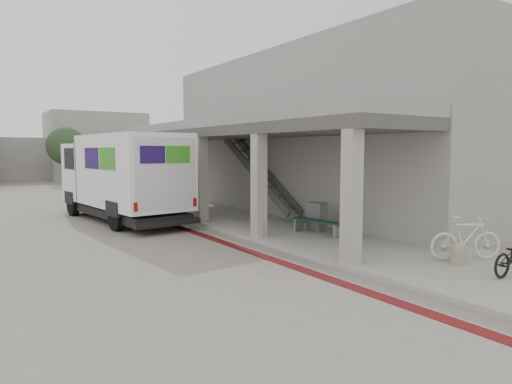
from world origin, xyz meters
TOP-DOWN VIEW (x-y plane):
  - ground at (0.00, 0.00)m, footprint 120.00×120.00m
  - bike_lane_stripe at (1.00, 2.00)m, footprint 0.35×40.00m
  - sidewalk at (4.00, 0.00)m, footprint 4.40×28.00m
  - transit_building at (6.83, 4.50)m, footprint 7.60×17.00m
  - tree_mid at (2.00, 30.00)m, footprint 3.20×3.20m
  - tree_right at (10.00, 29.00)m, footprint 3.20×3.20m
  - fedex_truck at (-0.26, 6.88)m, footprint 3.25×8.22m
  - bench at (3.88, -0.25)m, footprint 0.74×2.02m
  - bollard_near at (4.13, -5.00)m, footprint 0.35×0.35m
  - bollard_far at (2.10, 0.48)m, footprint 0.39×0.39m
  - utility_cabinet at (4.30, 0.28)m, footprint 0.51×0.63m
  - bicycle_cream at (4.66, -4.86)m, footprint 1.87×1.29m

SIDE VIEW (x-z plane):
  - ground at x=0.00m, z-range 0.00..0.00m
  - bike_lane_stripe at x=1.00m, z-range 0.00..0.01m
  - sidewalk at x=4.00m, z-range 0.00..0.12m
  - bollard_near at x=4.13m, z-range 0.12..0.65m
  - bollard_far at x=2.10m, z-range 0.12..0.71m
  - bench at x=3.88m, z-range 0.22..0.68m
  - utility_cabinet at x=4.30m, z-range 0.12..1.08m
  - bicycle_cream at x=4.66m, z-range 0.12..1.22m
  - fedex_truck at x=-0.26m, z-range 0.11..3.53m
  - tree_mid at x=2.00m, z-range 0.78..5.58m
  - tree_right at x=10.00m, z-range 0.78..5.58m
  - transit_building at x=6.83m, z-range -0.10..6.90m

